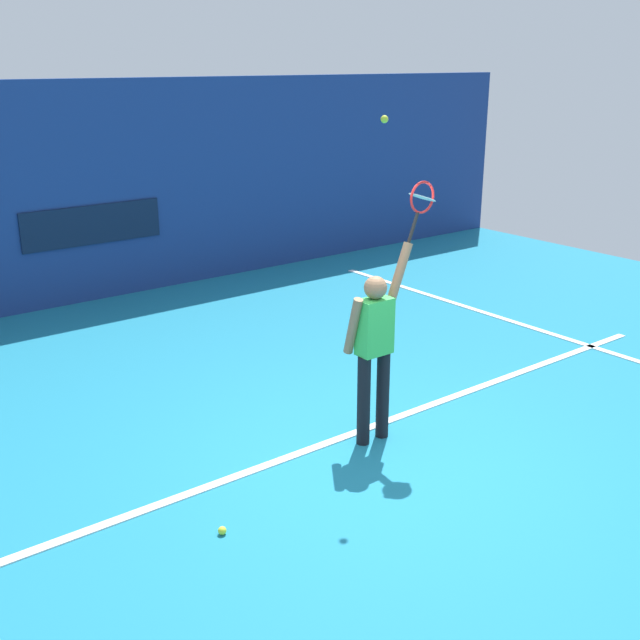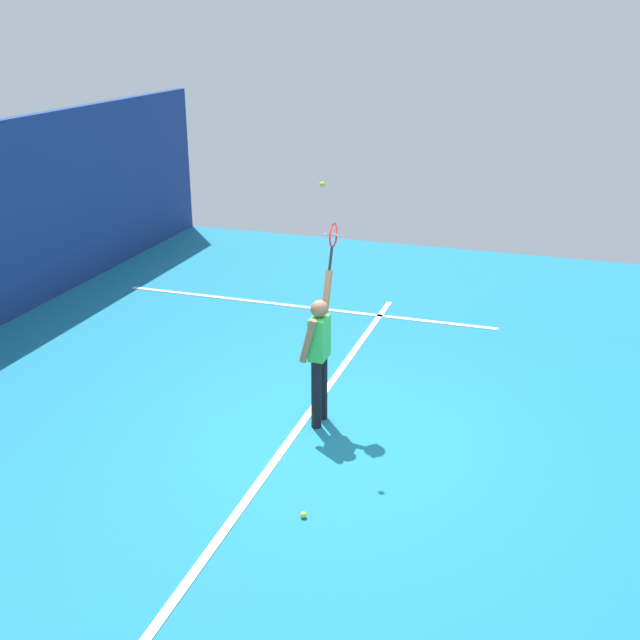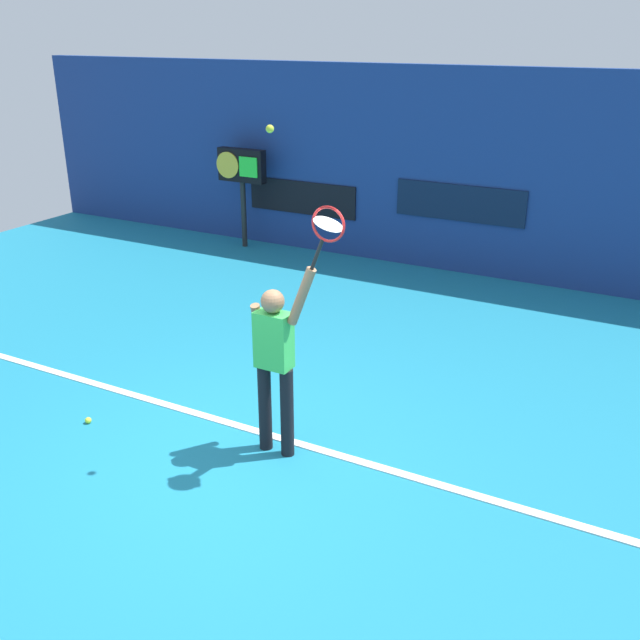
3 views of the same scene
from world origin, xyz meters
TOP-DOWN VIEW (x-y plane):
  - ground_plane at (0.00, 0.00)m, footprint 18.00×18.00m
  - court_baseline at (0.00, 0.56)m, footprint 10.00×0.10m
  - court_sideline at (4.27, 2.00)m, footprint 0.10×7.00m
  - tennis_player at (0.25, 0.36)m, footprint 0.69×0.31m
  - tennis_racket at (0.79, 0.35)m, footprint 0.41×0.27m
  - tennis_ball at (0.27, 0.33)m, footprint 0.07×0.07m
  - spare_ball at (-1.79, -0.14)m, footprint 0.07×0.07m

SIDE VIEW (x-z plane):
  - ground_plane at x=0.00m, z-range 0.00..0.00m
  - court_baseline at x=0.00m, z-range 0.00..0.01m
  - court_sideline at x=4.27m, z-range 0.00..0.01m
  - spare_ball at x=-1.79m, z-range 0.00..0.07m
  - tennis_player at x=0.25m, z-range 0.03..1.99m
  - tennis_racket at x=0.79m, z-range 2.02..2.65m
  - tennis_ball at x=0.27m, z-range 3.08..3.14m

